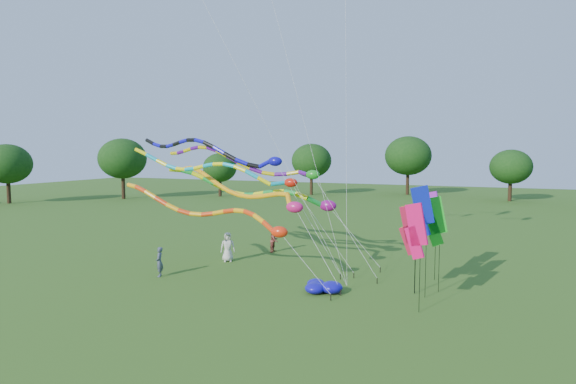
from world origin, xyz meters
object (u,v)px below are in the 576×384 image
at_px(tube_kite_orange, 248,191).
at_px(blue_nylon_heap, 321,287).
at_px(person_a, 228,247).
at_px(person_c, 275,240).
at_px(tube_kite_red, 221,214).
at_px(person_b, 159,262).

xyz_separation_m(tube_kite_orange, blue_nylon_heap, (5.46, -2.84, -4.35)).
height_order(blue_nylon_heap, person_a, person_a).
relative_size(tube_kite_orange, person_a, 6.92).
bearing_deg(person_c, tube_kite_red, -176.37).
bearing_deg(blue_nylon_heap, person_c, 127.50).
xyz_separation_m(tube_kite_red, person_a, (-1.92, 4.03, -2.66)).
height_order(blue_nylon_heap, person_c, person_c).
distance_m(tube_kite_red, person_b, 4.56).
distance_m(tube_kite_red, tube_kite_orange, 2.94).
height_order(person_a, person_b, person_a).
distance_m(person_a, person_c, 4.03).
distance_m(tube_kite_red, person_c, 8.23).
relative_size(tube_kite_orange, blue_nylon_heap, 5.98).
bearing_deg(person_c, blue_nylon_heap, -141.49).
xyz_separation_m(tube_kite_red, blue_nylon_heap, (5.66, -0.10, -3.31)).
bearing_deg(person_a, tube_kite_orange, -64.42).
xyz_separation_m(tube_kite_orange, person_c, (-0.55, 4.99, -3.83)).
relative_size(tube_kite_red, person_c, 7.96).
height_order(blue_nylon_heap, person_b, person_b).
bearing_deg(tube_kite_orange, person_c, 120.49).
bearing_deg(tube_kite_orange, blue_nylon_heap, -3.29).
bearing_deg(person_b, tube_kite_orange, 100.69).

